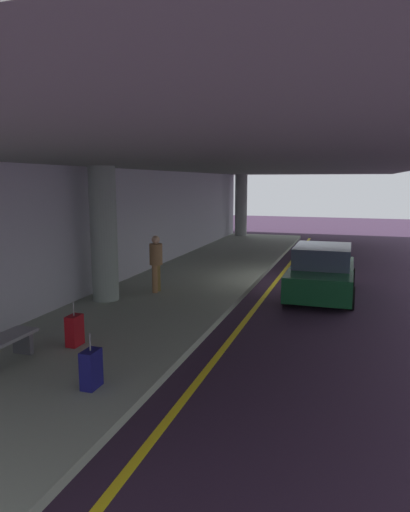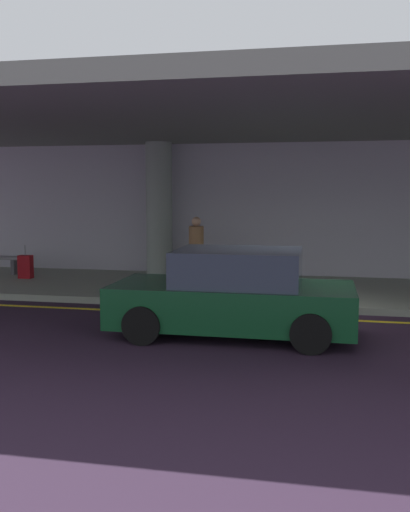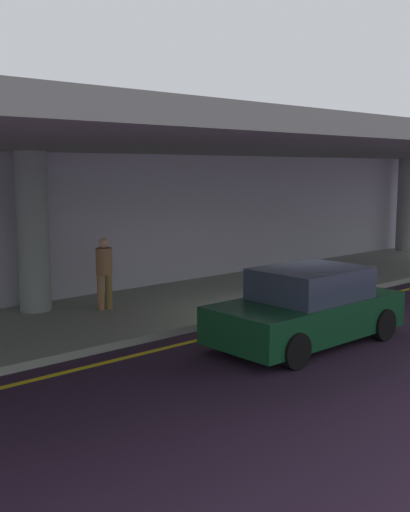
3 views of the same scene
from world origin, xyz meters
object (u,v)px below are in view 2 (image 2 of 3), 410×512
car_dark_green (234,295)px  traveler_with_luggage (196,245)px  support_column_far_left (159,209)px  suitcase_upright_primary (26,267)px

car_dark_green → traveler_with_luggage: bearing=-66.8°
support_column_far_left → car_dark_green: bearing=-62.4°
traveler_with_luggage → suitcase_upright_primary: traveler_with_luggage is taller
car_dark_green → traveler_with_luggage: (-1.68, 4.64, 0.40)m
suitcase_upright_primary → traveler_with_luggage: bearing=9.5°
traveler_with_luggage → car_dark_green: bearing=-117.6°
support_column_far_left → car_dark_green: (2.93, -5.61, -1.26)m
support_column_far_left → traveler_with_luggage: (1.26, -0.97, -0.86)m
support_column_far_left → suitcase_upright_primary: (-3.38, -1.25, -1.51)m
car_dark_green → suitcase_upright_primary: 7.68m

